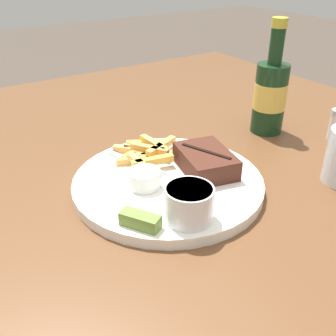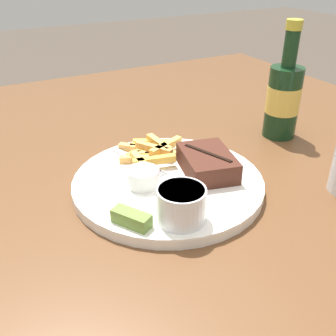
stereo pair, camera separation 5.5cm
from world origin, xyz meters
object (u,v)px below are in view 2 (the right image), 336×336
object	(u,v)px
coleslaw_cup	(181,203)
pickle_spear	(131,218)
fork_utensil	(135,160)
beer_bottle	(283,98)
steak_portion	(207,163)
dinner_plate	(168,183)
dipping_sauce_cup	(142,176)

from	to	relation	value
coleslaw_cup	pickle_spear	distance (m)	0.07
fork_utensil	beer_bottle	distance (m)	0.34
pickle_spear	coleslaw_cup	bearing A→B (deg)	71.22
pickle_spear	fork_utensil	bearing A→B (deg)	154.28
coleslaw_cup	fork_utensil	world-z (taller)	coleslaw_cup
steak_portion	pickle_spear	bearing A→B (deg)	-67.02
dinner_plate	steak_portion	bearing A→B (deg)	80.07
steak_portion	beer_bottle	bearing A→B (deg)	109.92
steak_portion	fork_utensil	world-z (taller)	steak_portion
dinner_plate	pickle_spear	world-z (taller)	pickle_spear
dinner_plate	pickle_spear	xyz separation A→B (m)	(0.08, -0.10, 0.02)
steak_portion	beer_bottle	xyz separation A→B (m)	(-0.09, 0.24, 0.05)
dipping_sauce_cup	pickle_spear	bearing A→B (deg)	-33.09
fork_utensil	steak_portion	bearing A→B (deg)	28.83
coleslaw_cup	beer_bottle	xyz separation A→B (m)	(-0.18, 0.35, 0.04)
steak_portion	beer_bottle	world-z (taller)	beer_bottle
dipping_sauce_cup	beer_bottle	xyz separation A→B (m)	(-0.07, 0.35, 0.05)
dinner_plate	fork_utensil	bearing A→B (deg)	-164.15
coleslaw_cup	fork_utensil	xyz separation A→B (m)	(-0.19, 0.01, -0.03)
dinner_plate	steak_portion	world-z (taller)	steak_portion
steak_portion	pickle_spear	xyz separation A→B (m)	(0.07, -0.17, -0.01)
coleslaw_cup	dipping_sauce_cup	world-z (taller)	coleslaw_cup
dipping_sauce_cup	steak_portion	bearing A→B (deg)	82.19
steak_portion	fork_utensil	bearing A→B (deg)	-135.32
dipping_sauce_cup	pickle_spear	world-z (taller)	dipping_sauce_cup
dinner_plate	fork_utensil	xyz separation A→B (m)	(-0.08, -0.02, 0.01)
dinner_plate	pickle_spear	distance (m)	0.13
dipping_sauce_cup	fork_utensil	distance (m)	0.08
coleslaw_cup	dipping_sauce_cup	bearing A→B (deg)	-175.71
dipping_sauce_cup	beer_bottle	bearing A→B (deg)	101.40
dinner_plate	beer_bottle	distance (m)	0.33
dinner_plate	beer_bottle	size ratio (longest dim) A/B	1.34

